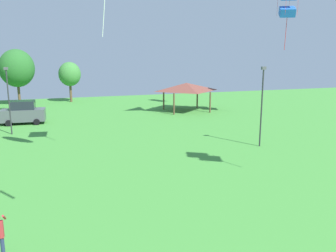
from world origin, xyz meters
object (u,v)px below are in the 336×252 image
(kite_flying_10, at_px, (288,3))
(light_post_1, at_px, (8,97))
(treeline_tree_3, at_px, (70,74))
(park_pavilion, at_px, (186,87))
(parked_car_second_from_left, at_px, (23,113))
(treeline_tree_2, at_px, (17,68))
(light_post_0, at_px, (262,102))

(kite_flying_10, distance_m, light_post_1, 29.89)
(treeline_tree_3, bearing_deg, park_pavilion, -43.75)
(parked_car_second_from_left, distance_m, treeline_tree_2, 15.81)
(parked_car_second_from_left, height_order, treeline_tree_2, treeline_tree_2)
(kite_flying_10, height_order, parked_car_second_from_left, kite_flying_10)
(park_pavilion, height_order, treeline_tree_2, treeline_tree_2)
(park_pavilion, distance_m, light_post_1, 21.39)
(park_pavilion, bearing_deg, treeline_tree_3, 136.25)
(light_post_0, bearing_deg, light_post_1, 151.36)
(parked_car_second_from_left, bearing_deg, park_pavilion, 10.78)
(park_pavilion, distance_m, treeline_tree_2, 24.54)
(kite_flying_10, height_order, light_post_0, kite_flying_10)
(park_pavilion, relative_size, treeline_tree_2, 0.79)
(park_pavilion, bearing_deg, treeline_tree_2, 148.82)
(kite_flying_10, bearing_deg, light_post_1, 178.35)
(light_post_1, bearing_deg, treeline_tree_3, 72.78)
(park_pavilion, bearing_deg, kite_flying_10, -44.34)
(park_pavilion, relative_size, treeline_tree_3, 1.04)
(kite_flying_10, xyz_separation_m, treeline_tree_2, (-29.32, 20.87, -7.41))
(treeline_tree_3, bearing_deg, kite_flying_10, -43.98)
(light_post_0, height_order, treeline_tree_3, light_post_0)
(light_post_1, relative_size, treeline_tree_3, 1.03)
(kite_flying_10, distance_m, parked_car_second_from_left, 30.49)
(light_post_1, height_order, treeline_tree_3, light_post_1)
(parked_car_second_from_left, xyz_separation_m, light_post_1, (-0.74, -4.83, 2.27))
(parked_car_second_from_left, distance_m, park_pavilion, 19.59)
(kite_flying_10, bearing_deg, parked_car_second_from_left, 168.48)
(park_pavilion, relative_size, light_post_0, 0.97)
(park_pavilion, distance_m, light_post_0, 18.10)
(parked_car_second_from_left, distance_m, light_post_1, 5.39)
(parked_car_second_from_left, xyz_separation_m, treeline_tree_3, (5.62, 15.68, 2.94))
(kite_flying_10, xyz_separation_m, light_post_1, (-28.46, 0.82, -9.09))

